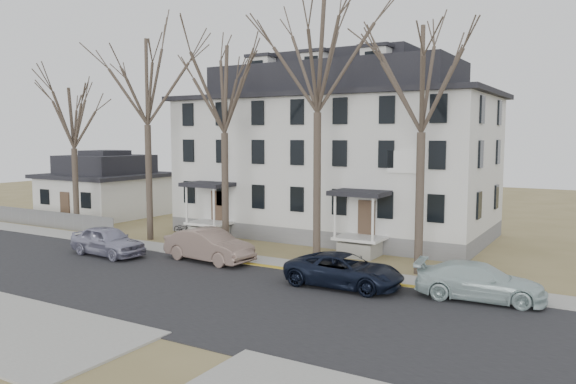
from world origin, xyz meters
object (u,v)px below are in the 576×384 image
Objects in this scene: tree_mid_right at (423,71)px; car_tan at (209,246)px; tree_mid_left at (224,83)px; car_navy at (344,271)px; boarding_house at (334,154)px; tree_far_left at (146,75)px; bicycle_left at (182,229)px; small_house at (106,188)px; tree_center at (318,48)px; car_white at (480,282)px; car_silver at (108,242)px; tree_bungalow at (73,114)px.

car_tan is at bearing -163.00° from tree_mid_right.
car_navy is (9.49, -4.06, -8.88)m from tree_mid_left.
car_tan is 0.99× the size of car_navy.
tree_far_left is at bearing -137.82° from boarding_house.
car_tan is 8.46m from bicycle_left.
car_navy is (15.49, -4.06, -9.63)m from tree_far_left.
tree_far_left is 10.19m from bicycle_left.
boarding_house is 20.34m from small_house.
tree_center is at bearing -15.08° from small_house.
bicycle_left is (-20.25, 5.26, -0.31)m from car_white.
tree_far_left is 1.08× the size of tree_mid_right.
small_house reaches higher than car_silver.
tree_far_left is 18.68m from car_navy.
tree_mid_right is 2.69× the size of car_silver.
boarding_house is at bearing -25.18° from car_silver.
tree_bungalow is 2.11× the size of car_tan.
tree_center reaches higher than tree_far_left.
tree_bungalow reaches higher than car_silver.
tree_mid_left is (6.00, 0.00, -0.74)m from tree_far_left.
tree_mid_right reaches higher than car_white.
tree_center is 15.67m from bicycle_left.
small_house is 5.39× the size of bicycle_left.
tree_mid_left reaches higher than car_navy.
tree_mid_right is 19.24m from bicycle_left.
boarding_house is 4.11× the size of car_white.
car_tan is at bearing 82.20° from car_navy.
car_silver is at bearing -155.04° from tree_center.
tree_bungalow is at bearing 111.37° from bicycle_left.
car_silver is 2.93× the size of bicycle_left.
tree_mid_right is at bearing 0.00° from tree_bungalow.
tree_far_left reaches higher than tree_mid_right.
bicycle_left is at bearing 68.36° from car_white.
tree_bungalow is at bearing -57.16° from small_house.
bicycle_left is at bearing 172.43° from tree_mid_right.
tree_center reaches higher than car_navy.
tree_bungalow reaches higher than small_house.
tree_mid_left reaches higher than car_silver.
tree_far_left is 1.08× the size of tree_mid_left.
car_tan is 13.72m from car_white.
car_silver is at bearing -72.02° from tree_far_left.
car_white is 20.93m from bicycle_left.
car_tan is (1.27, -3.13, -8.76)m from tree_mid_left.
bicycle_left is at bearing 65.58° from car_navy.
bicycle_left is (-8.26, -5.93, -4.96)m from boarding_house.
car_white is (20.99, -3.04, -9.61)m from tree_far_left.
car_navy is at bearing -14.68° from tree_far_left.
tree_bungalow reaches higher than bicycle_left.
car_silver reaches higher than bicycle_left.
small_house is 16.80m from car_silver.
car_white is (14.99, -3.04, -8.87)m from tree_mid_left.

